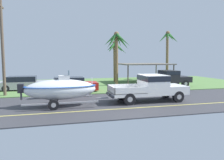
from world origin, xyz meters
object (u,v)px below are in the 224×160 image
at_px(pickup_truck_towing, 152,86).
at_px(utility_pole, 3,46).
at_px(boat_on_trailer, 60,89).
at_px(parked_pickup_background, 168,78).
at_px(palm_tree_near_left, 168,44).
at_px(parked_sedan_far, 71,85).
at_px(carport_awning, 144,64).
at_px(palm_tree_mid, 117,45).
at_px(parked_sedan_near, 24,83).
at_px(palm_tree_near_right, 115,51).

bearing_deg(pickup_truck_towing, utility_pole, 155.68).
height_order(boat_on_trailer, utility_pole, utility_pole).
xyz_separation_m(parked_pickup_background, palm_tree_near_left, (3.98, 7.45, 4.10)).
height_order(pickup_truck_towing, parked_sedan_far, pickup_truck_towing).
distance_m(carport_awning, palm_tree_mid, 5.13).
xyz_separation_m(parked_pickup_background, parked_sedan_near, (-14.91, 1.20, -0.34)).
xyz_separation_m(parked_sedan_near, palm_tree_near_left, (18.89, 6.25, 4.44)).
distance_m(parked_sedan_near, carport_awning, 14.24).
bearing_deg(parked_sedan_near, palm_tree_near_left, 18.31).
bearing_deg(parked_pickup_background, carport_awning, 104.58).
distance_m(carport_awning, palm_tree_near_left, 6.61).
relative_size(boat_on_trailer, palm_tree_mid, 0.96).
xyz_separation_m(pickup_truck_towing, palm_tree_near_left, (9.05, 14.20, 4.05)).
xyz_separation_m(boat_on_trailer, palm_tree_near_right, (7.24, 12.75, 2.94)).
distance_m(boat_on_trailer, utility_pole, 7.26).
bearing_deg(parked_sedan_near, pickup_truck_towing, -38.98).
bearing_deg(carport_awning, parked_pickup_background, -75.42).
relative_size(pickup_truck_towing, parked_sedan_far, 1.22).
relative_size(pickup_truck_towing, parked_pickup_background, 1.04).
bearing_deg(parked_sedan_far, utility_pole, -172.08).
xyz_separation_m(pickup_truck_towing, parked_sedan_far, (-5.50, 5.71, -0.39)).
relative_size(parked_sedan_near, utility_pole, 0.58).
xyz_separation_m(parked_pickup_background, palm_tree_near_right, (-4.39, 5.99, 3.03)).
distance_m(parked_sedan_far, carport_awning, 10.99).
distance_m(boat_on_trailer, parked_sedan_far, 5.82).
relative_size(carport_awning, palm_tree_near_left, 0.89).
height_order(parked_sedan_near, palm_tree_mid, palm_tree_mid).
bearing_deg(parked_sedan_far, palm_tree_near_right, 48.70).
height_order(parked_sedan_near, palm_tree_near_left, palm_tree_near_left).
bearing_deg(palm_tree_near_right, parked_sedan_far, -131.30).
distance_m(pickup_truck_towing, boat_on_trailer, 6.55).
xyz_separation_m(parked_sedan_near, utility_pole, (-1.12, -3.01, 3.42)).
bearing_deg(utility_pole, carport_awning, 22.12).
xyz_separation_m(pickup_truck_towing, boat_on_trailer, (-6.55, 0.00, 0.04)).
bearing_deg(boat_on_trailer, carport_awning, 46.29).
xyz_separation_m(parked_sedan_near, palm_tree_near_right, (10.52, 4.79, 3.37)).
relative_size(parked_sedan_far, palm_tree_near_left, 0.68).
xyz_separation_m(parked_sedan_far, carport_awning, (9.47, 5.31, 1.68)).
bearing_deg(parked_pickup_background, boat_on_trailer, -149.85).
height_order(pickup_truck_towing, utility_pole, utility_pole).
xyz_separation_m(pickup_truck_towing, palm_tree_near_right, (0.68, 12.75, 2.98)).
bearing_deg(palm_tree_near_left, utility_pole, -155.17).
xyz_separation_m(parked_sedan_far, palm_tree_near_right, (6.19, 7.04, 3.37)).
height_order(parked_sedan_near, parked_sedan_far, same).
distance_m(parked_sedan_near, palm_tree_near_right, 12.04).
bearing_deg(palm_tree_mid, carport_awning, 26.10).
height_order(carport_awning, palm_tree_mid, palm_tree_mid).
bearing_deg(boat_on_trailer, palm_tree_near_right, 60.41).
bearing_deg(palm_tree_near_right, boat_on_trailer, -119.59).
bearing_deg(parked_sedan_near, utility_pole, -110.37).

